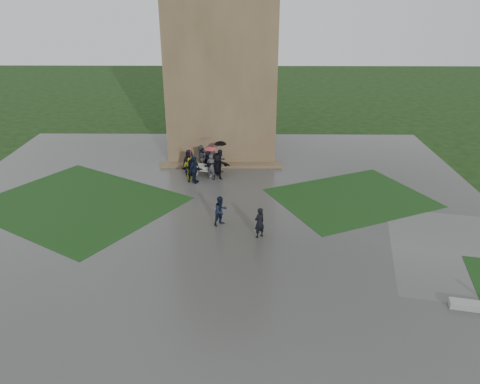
{
  "coord_description": "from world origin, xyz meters",
  "views": [
    {
      "loc": [
        1.79,
        -21.97,
        12.17
      ],
      "look_at": [
        1.48,
        3.16,
        1.2
      ],
      "focal_mm": 35.0,
      "sensor_mm": 36.0,
      "label": 1
    }
  ],
  "objects_px": {
    "bench": "(204,170)",
    "pedestrian_near": "(259,223)",
    "tower": "(222,34)",
    "pedestrian_mid": "(221,211)"
  },
  "relations": [
    {
      "from": "tower",
      "to": "pedestrian_mid",
      "type": "bearing_deg",
      "value": -88.17
    },
    {
      "from": "tower",
      "to": "pedestrian_near",
      "type": "height_order",
      "value": "tower"
    },
    {
      "from": "tower",
      "to": "pedestrian_mid",
      "type": "distance_m",
      "value": 15.94
    },
    {
      "from": "bench",
      "to": "pedestrian_mid",
      "type": "xyz_separation_m",
      "value": [
        1.55,
        -7.45,
        0.42
      ]
    },
    {
      "from": "pedestrian_mid",
      "to": "pedestrian_near",
      "type": "xyz_separation_m",
      "value": [
        2.11,
        -1.39,
        -0.0
      ]
    },
    {
      "from": "tower",
      "to": "pedestrian_near",
      "type": "xyz_separation_m",
      "value": [
        2.54,
        -15.09,
        -8.13
      ]
    },
    {
      "from": "bench",
      "to": "pedestrian_near",
      "type": "relative_size",
      "value": 0.89
    },
    {
      "from": "bench",
      "to": "pedestrian_mid",
      "type": "distance_m",
      "value": 7.62
    },
    {
      "from": "tower",
      "to": "bench",
      "type": "height_order",
      "value": "tower"
    },
    {
      "from": "bench",
      "to": "pedestrian_near",
      "type": "distance_m",
      "value": 9.57
    }
  ]
}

